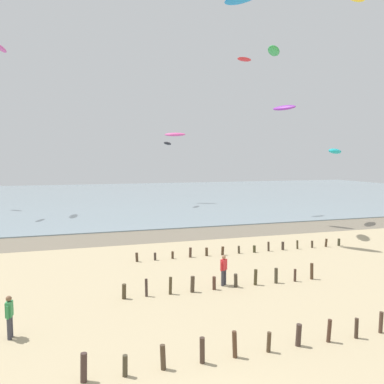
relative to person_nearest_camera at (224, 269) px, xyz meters
The scene contains 14 objects.
wet_sand_strip 14.97m from the person_nearest_camera, 107.34° to the left, with size 120.00×5.73×0.01m, color #7A6D59.
sea 52.32m from the person_nearest_camera, 94.88° to the left, with size 160.00×70.00×0.10m, color #7F939E.
groyne_near 7.77m from the person_nearest_camera, 67.73° to the right, with size 22.07×0.34×0.96m.
groyne_mid 0.70m from the person_nearest_camera, 107.39° to the right, with size 11.07×0.32×0.95m.
groyne_far 7.64m from the person_nearest_camera, 55.04° to the left, with size 16.60×0.35×0.73m.
person_nearest_camera is the anchor object (origin of this frame).
person_by_waterline 10.81m from the person_nearest_camera, 162.05° to the right, with size 0.26×0.57×1.71m.
kite_aloft_2 33.46m from the person_nearest_camera, 63.39° to the left, with size 2.06×0.66×0.33m, color red.
kite_aloft_3 22.77m from the person_nearest_camera, 52.33° to the left, with size 3.18×1.02×0.51m, color green.
kite_aloft_4 40.81m from the person_nearest_camera, 79.61° to the left, with size 3.35×1.07×0.54m, color #E54C99.
kite_aloft_5 36.35m from the person_nearest_camera, 81.84° to the left, with size 2.62×0.84×0.42m, color black.
kite_aloft_8 42.54m from the person_nearest_camera, 115.92° to the left, with size 3.40×1.09×0.54m, color #E54C99.
kite_aloft_10 25.89m from the person_nearest_camera, 39.48° to the left, with size 3.46×1.11×0.55m, color #19B2B7.
kite_aloft_12 23.91m from the person_nearest_camera, 51.12° to the left, with size 2.64×0.85×0.42m, color purple.
Camera 1 is at (-3.11, -7.84, 7.00)m, focal length 35.09 mm.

